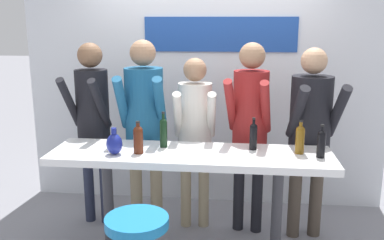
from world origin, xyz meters
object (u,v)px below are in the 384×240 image
object	(u,v)px
person_center_right	(310,123)
wine_bottle_3	(253,135)
wine_bottle_2	(300,138)
decorative_vase	(114,144)
person_left	(144,114)
wine_bottle_1	(321,142)
tasting_table	(191,169)
person_center_left	(195,124)
person_far_left	(92,112)
wine_bottle_0	(163,131)
wine_bottle_4	(138,138)
person_center	(250,116)

from	to	relation	value
person_center_right	wine_bottle_3	size ratio (longest dim) A/B	6.51
wine_bottle_2	decorative_vase	distance (m)	1.50
person_left	wine_bottle_1	world-z (taller)	person_left
tasting_table	wine_bottle_2	distance (m)	0.93
person_center_left	wine_bottle_2	xyz separation A→B (m)	(0.91, -0.52, 0.04)
person_far_left	wine_bottle_2	size ratio (longest dim) A/B	6.52
wine_bottle_1	decorative_vase	size ratio (longest dim) A/B	1.22
tasting_table	wine_bottle_0	size ratio (longest dim) A/B	7.53
wine_bottle_2	wine_bottle_4	size ratio (longest dim) A/B	1.04
wine_bottle_3	person_center_left	bearing A→B (deg)	140.18
person_center	wine_bottle_0	xyz separation A→B (m)	(-0.74, -0.42, -0.05)
person_center	wine_bottle_2	size ratio (longest dim) A/B	6.56
wine_bottle_1	wine_bottle_2	distance (m)	0.18
person_center_left	wine_bottle_3	xyz separation A→B (m)	(0.54, -0.45, 0.03)
person_center	wine_bottle_3	bearing A→B (deg)	-77.71
person_center_right	wine_bottle_4	size ratio (longest dim) A/B	6.67
wine_bottle_1	wine_bottle_2	xyz separation A→B (m)	(-0.15, 0.09, 0.01)
person_center_right	wine_bottle_1	bearing A→B (deg)	-99.53
wine_bottle_0	wine_bottle_4	bearing A→B (deg)	-131.89
wine_bottle_2	wine_bottle_4	bearing A→B (deg)	-173.97
person_center_left	wine_bottle_2	bearing A→B (deg)	-34.45
person_left	wine_bottle_1	size ratio (longest dim) A/B	6.88
person_center	person_center_left	bearing A→B (deg)	-174.56
wine_bottle_0	person_center	bearing A→B (deg)	29.92
person_center_right	wine_bottle_2	size ratio (longest dim) A/B	6.42
person_far_left	person_center_right	bearing A→B (deg)	2.44
person_center_left	wine_bottle_4	bearing A→B (deg)	-125.87
tasting_table	decorative_vase	xyz separation A→B (m)	(-0.61, -0.12, 0.23)
wine_bottle_3	wine_bottle_4	bearing A→B (deg)	-167.52
person_center_right	wine_bottle_4	world-z (taller)	person_center_right
wine_bottle_2	person_center	bearing A→B (deg)	129.24
person_center_right	wine_bottle_3	xyz separation A→B (m)	(-0.52, -0.36, -0.03)
person_left	person_center_left	world-z (taller)	person_left
person_far_left	person_center_right	xyz separation A→B (m)	(2.05, -0.07, -0.04)
tasting_table	wine_bottle_1	distance (m)	1.07
wine_bottle_1	person_far_left	bearing A→B (deg)	163.99
tasting_table	person_far_left	bearing A→B (deg)	150.95
person_center_right	person_left	bearing A→B (deg)	169.29
person_center_left	wine_bottle_3	distance (m)	0.70
person_center_right	wine_bottle_4	xyz separation A→B (m)	(-1.45, -0.57, -0.02)
person_center	decorative_vase	bearing A→B (deg)	-139.16
wine_bottle_3	wine_bottle_2	bearing A→B (deg)	-10.44
person_left	person_center	size ratio (longest dim) A/B	1.01
tasting_table	person_center_right	xyz separation A→B (m)	(1.03, 0.50, 0.30)
tasting_table	person_far_left	size ratio (longest dim) A/B	1.28
wine_bottle_0	decorative_vase	size ratio (longest dim) A/B	1.40
person_far_left	person_center_right	size ratio (longest dim) A/B	1.01
person_center	wine_bottle_2	distance (m)	0.62
tasting_table	person_far_left	world-z (taller)	person_far_left
person_left	tasting_table	bearing A→B (deg)	-48.91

